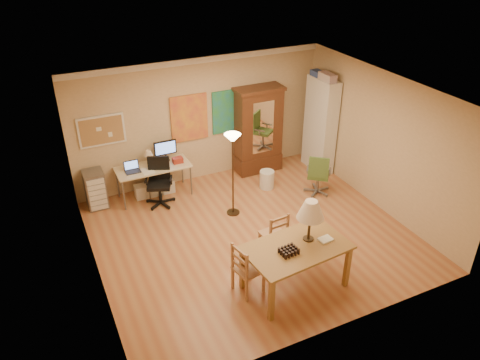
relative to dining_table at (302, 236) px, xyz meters
name	(u,v)px	position (x,y,z in m)	size (l,w,h in m)	color
floor	(252,235)	(-0.08, 1.48, -0.94)	(5.50, 5.50, 0.00)	#A6603B
crown_molding	(198,60)	(-0.08, 3.94, 1.70)	(5.50, 0.08, 0.12)	white
corkboard	(102,131)	(-2.13, 3.95, 0.56)	(0.90, 0.04, 0.62)	tan
art_panel_left	(189,118)	(-0.33, 3.95, 0.51)	(0.80, 0.04, 1.00)	yellow
art_panel_right	(229,111)	(0.57, 3.95, 0.51)	(0.75, 0.04, 0.95)	teal
dining_table	(302,236)	(0.00, 0.00, 0.00)	(1.66, 1.09, 1.48)	brown
ladder_chair_back	(274,235)	(0.01, 0.83, -0.54)	(0.43, 0.41, 0.86)	#A9704D
ladder_chair_left	(247,270)	(-0.82, 0.20, -0.52)	(0.47, 0.48, 0.89)	#A9704D
torchiere_lamp	(233,151)	(-0.09, 2.29, 0.43)	(0.31, 0.31, 1.70)	#3C2818
computer_desk	(155,177)	(-1.26, 3.63, -0.52)	(1.50, 0.66, 1.13)	beige
office_chair_black	(160,192)	(-1.27, 3.26, -0.67)	(0.60, 0.60, 0.98)	black
office_chair_green	(318,183)	(1.83, 2.23, -0.69)	(0.59, 0.59, 0.92)	slate
drawer_cart	(95,189)	(-2.46, 3.71, -0.55)	(0.39, 0.46, 0.77)	slate
armoire	(258,136)	(1.18, 3.72, -0.08)	(1.07, 0.51, 1.97)	#39250F
bookshelf	(320,125)	(2.47, 3.20, 0.13)	(0.32, 0.85, 2.14)	white
wastebin	(267,179)	(0.98, 2.89, -0.74)	(0.31, 0.31, 0.39)	silver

